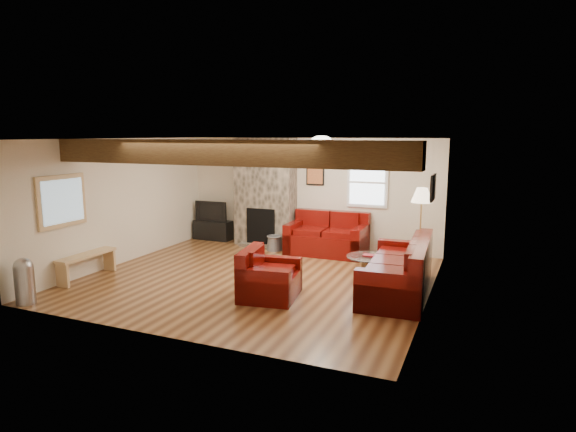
{
  "coord_description": "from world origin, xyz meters",
  "views": [
    {
      "loc": [
        3.75,
        -7.54,
        2.58
      ],
      "look_at": [
        0.45,
        0.4,
        1.11
      ],
      "focal_mm": 30.0,
      "sensor_mm": 36.0,
      "label": 1
    }
  ],
  "objects_px": {
    "loveseat": "(327,233)",
    "television": "(213,211)",
    "coffee_table": "(369,267)",
    "tv_cabinet": "(213,230)",
    "floor_lamp": "(422,200)",
    "sofa_three": "(397,267)",
    "armchair_red": "(270,274)"
  },
  "relations": [
    {
      "from": "armchair_red",
      "to": "tv_cabinet",
      "type": "xyz_separation_m",
      "value": [
        -3.1,
        3.37,
        -0.16
      ]
    },
    {
      "from": "loveseat",
      "to": "tv_cabinet",
      "type": "distance_m",
      "value": 3.07
    },
    {
      "from": "coffee_table",
      "to": "sofa_three",
      "type": "bearing_deg",
      "value": -46.67
    },
    {
      "from": "loveseat",
      "to": "armchair_red",
      "type": "xyz_separation_m",
      "value": [
        0.05,
        -3.07,
        -0.06
      ]
    },
    {
      "from": "coffee_table",
      "to": "tv_cabinet",
      "type": "xyz_separation_m",
      "value": [
        -4.33,
        1.73,
        0.03
      ]
    },
    {
      "from": "loveseat",
      "to": "coffee_table",
      "type": "bearing_deg",
      "value": -48.47
    },
    {
      "from": "armchair_red",
      "to": "television",
      "type": "xyz_separation_m",
      "value": [
        -3.1,
        3.37,
        0.33
      ]
    },
    {
      "from": "armchair_red",
      "to": "tv_cabinet",
      "type": "distance_m",
      "value": 4.58
    },
    {
      "from": "loveseat",
      "to": "television",
      "type": "distance_m",
      "value": 3.08
    },
    {
      "from": "tv_cabinet",
      "to": "floor_lamp",
      "type": "bearing_deg",
      "value": -7.3
    },
    {
      "from": "loveseat",
      "to": "floor_lamp",
      "type": "xyz_separation_m",
      "value": [
        2.01,
        -0.35,
        0.89
      ]
    },
    {
      "from": "coffee_table",
      "to": "floor_lamp",
      "type": "bearing_deg",
      "value": 55.93
    },
    {
      "from": "television",
      "to": "floor_lamp",
      "type": "distance_m",
      "value": 5.14
    },
    {
      "from": "television",
      "to": "loveseat",
      "type": "bearing_deg",
      "value": -5.62
    },
    {
      "from": "sofa_three",
      "to": "loveseat",
      "type": "relative_size",
      "value": 1.36
    },
    {
      "from": "loveseat",
      "to": "television",
      "type": "bearing_deg",
      "value": 174.09
    },
    {
      "from": "loveseat",
      "to": "floor_lamp",
      "type": "distance_m",
      "value": 2.23
    },
    {
      "from": "sofa_three",
      "to": "floor_lamp",
      "type": "xyz_separation_m",
      "value": [
        0.13,
        1.72,
        0.9
      ]
    },
    {
      "from": "loveseat",
      "to": "coffee_table",
      "type": "distance_m",
      "value": 1.93
    },
    {
      "from": "coffee_table",
      "to": "floor_lamp",
      "type": "distance_m",
      "value": 1.73
    },
    {
      "from": "tv_cabinet",
      "to": "loveseat",
      "type": "bearing_deg",
      "value": -5.62
    },
    {
      "from": "television",
      "to": "floor_lamp",
      "type": "relative_size",
      "value": 0.55
    },
    {
      "from": "television",
      "to": "armchair_red",
      "type": "bearing_deg",
      "value": -47.35
    },
    {
      "from": "tv_cabinet",
      "to": "floor_lamp",
      "type": "height_order",
      "value": "floor_lamp"
    },
    {
      "from": "coffee_table",
      "to": "armchair_red",
      "type": "bearing_deg",
      "value": -126.94
    },
    {
      "from": "television",
      "to": "floor_lamp",
      "type": "bearing_deg",
      "value": -7.3
    },
    {
      "from": "tv_cabinet",
      "to": "television",
      "type": "bearing_deg",
      "value": 0.0
    },
    {
      "from": "television",
      "to": "tv_cabinet",
      "type": "bearing_deg",
      "value": 0.0
    },
    {
      "from": "armchair_red",
      "to": "floor_lamp",
      "type": "bearing_deg",
      "value": -44.55
    },
    {
      "from": "loveseat",
      "to": "armchair_red",
      "type": "relative_size",
      "value": 1.75
    },
    {
      "from": "loveseat",
      "to": "sofa_three",
      "type": "bearing_deg",
      "value": -48.0
    },
    {
      "from": "sofa_three",
      "to": "armchair_red",
      "type": "xyz_separation_m",
      "value": [
        -1.83,
        -1.0,
        -0.05
      ]
    }
  ]
}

